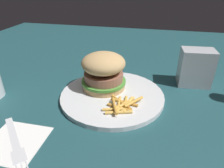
% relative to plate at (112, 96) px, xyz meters
% --- Properties ---
extents(ground_plane, '(1.60, 1.60, 0.00)m').
position_rel_plate_xyz_m(ground_plane, '(-0.00, 0.00, -0.01)').
color(ground_plane, '#1E474C').
extents(plate, '(0.27, 0.27, 0.01)m').
position_rel_plate_xyz_m(plate, '(0.00, 0.00, 0.00)').
color(plate, silver).
rests_on(plate, ground_plane).
extents(sandwich, '(0.12, 0.12, 0.10)m').
position_rel_plate_xyz_m(sandwich, '(-0.03, -0.03, 0.06)').
color(sandwich, tan).
rests_on(sandwich, plate).
extents(fries_pile, '(0.09, 0.09, 0.01)m').
position_rel_plate_xyz_m(fries_pile, '(0.05, 0.04, 0.01)').
color(fries_pile, '#E5B251').
rests_on(fries_pile, plate).
extents(napkin, '(0.11, 0.11, 0.00)m').
position_rel_plate_xyz_m(napkin, '(0.20, -0.15, -0.01)').
color(napkin, white).
rests_on(napkin, ground_plane).
extents(fork, '(0.13, 0.13, 0.00)m').
position_rel_plate_xyz_m(fork, '(0.20, -0.15, -0.00)').
color(fork, silver).
rests_on(fork, napkin).
extents(napkin_dispenser, '(0.07, 0.09, 0.11)m').
position_rel_plate_xyz_m(napkin_dispenser, '(-0.13, 0.22, 0.05)').
color(napkin_dispenser, '#B7BABF').
rests_on(napkin_dispenser, ground_plane).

